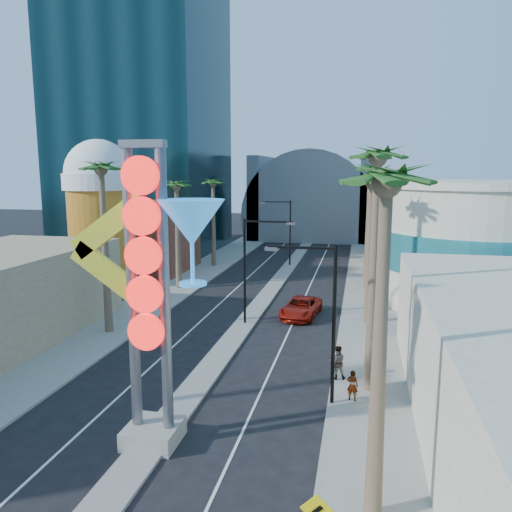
# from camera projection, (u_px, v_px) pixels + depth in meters

# --- Properties ---
(ground) EXTENTS (240.00, 240.00, 0.00)m
(ground) POSITION_uv_depth(u_px,v_px,m) (121.00, 485.00, 18.28)
(ground) COLOR black
(ground) RESTS_ON ground
(sidewalk_west) EXTENTS (5.00, 100.00, 0.15)m
(sidewalk_west) POSITION_uv_depth(u_px,v_px,m) (191.00, 277.00, 53.97)
(sidewalk_west) COLOR gray
(sidewalk_west) RESTS_ON ground
(sidewalk_east) EXTENTS (5.00, 100.00, 0.15)m
(sidewalk_east) POSITION_uv_depth(u_px,v_px,m) (371.00, 285.00, 50.10)
(sidewalk_east) COLOR gray
(sidewalk_east) RESTS_ON ground
(median) EXTENTS (1.60, 84.00, 0.15)m
(median) POSITION_uv_depth(u_px,v_px,m) (282.00, 275.00, 54.93)
(median) COLOR gray
(median) RESTS_ON ground
(hotel_tower) EXTENTS (20.00, 20.00, 50.00)m
(hotel_tower) POSITION_uv_depth(u_px,v_px,m) (142.00, 72.00, 68.77)
(hotel_tower) COLOR black
(hotel_tower) RESTS_ON ground
(brick_filler_west) EXTENTS (10.00, 10.00, 8.00)m
(brick_filler_west) POSITION_uv_depth(u_px,v_px,m) (145.00, 236.00, 57.54)
(brick_filler_west) COLOR brown
(brick_filler_west) RESTS_ON ground
(filler_east) EXTENTS (10.00, 20.00, 10.00)m
(filler_east) POSITION_uv_depth(u_px,v_px,m) (425.00, 225.00, 60.51)
(filler_east) COLOR #93775F
(filler_east) RESTS_ON ground
(beer_mug) EXTENTS (7.00, 7.00, 14.50)m
(beer_mug) POSITION_uv_depth(u_px,v_px,m) (101.00, 208.00, 49.38)
(beer_mug) COLOR #C96D1A
(beer_mug) RESTS_ON ground
(turquoise_building) EXTENTS (16.60, 16.60, 10.60)m
(turquoise_building) POSITION_uv_depth(u_px,v_px,m) (476.00, 244.00, 42.69)
(turquoise_building) COLOR beige
(turquoise_building) RESTS_ON ground
(canopy) EXTENTS (22.00, 16.00, 22.00)m
(canopy) POSITION_uv_depth(u_px,v_px,m) (313.00, 213.00, 87.03)
(canopy) COLOR slate
(canopy) RESTS_ON ground
(neon_sign) EXTENTS (6.53, 2.60, 12.55)m
(neon_sign) POSITION_uv_depth(u_px,v_px,m) (166.00, 275.00, 19.76)
(neon_sign) COLOR gray
(neon_sign) RESTS_ON ground
(streetlight_0) EXTENTS (3.79, 0.25, 8.00)m
(streetlight_0) POSITION_uv_depth(u_px,v_px,m) (252.00, 261.00, 36.65)
(streetlight_0) COLOR black
(streetlight_0) RESTS_ON ground
(streetlight_1) EXTENTS (3.79, 0.25, 8.00)m
(streetlight_1) POSITION_uv_depth(u_px,v_px,m) (286.00, 226.00, 60.03)
(streetlight_1) COLOR black
(streetlight_1) RESTS_ON ground
(streetlight_2) EXTENTS (3.45, 0.25, 8.00)m
(streetlight_2) POSITION_uv_depth(u_px,v_px,m) (324.00, 310.00, 23.83)
(streetlight_2) COLOR black
(streetlight_2) RESTS_ON ground
(palm_1) EXTENTS (2.40, 2.40, 12.70)m
(palm_1) POSITION_uv_depth(u_px,v_px,m) (102.00, 180.00, 33.75)
(palm_1) COLOR brown
(palm_1) RESTS_ON ground
(palm_2) EXTENTS (2.40, 2.40, 11.20)m
(palm_2) POSITION_uv_depth(u_px,v_px,m) (177.00, 192.00, 47.48)
(palm_2) COLOR brown
(palm_2) RESTS_ON ground
(palm_3) EXTENTS (2.40, 2.40, 11.20)m
(palm_3) POSITION_uv_depth(u_px,v_px,m) (213.00, 188.00, 59.06)
(palm_3) COLOR brown
(palm_3) RESTS_ON ground
(palm_4) EXTENTS (2.40, 2.40, 12.20)m
(palm_4) POSITION_uv_depth(u_px,v_px,m) (386.00, 205.00, 14.72)
(palm_4) COLOR brown
(palm_4) RESTS_ON ground
(palm_5) EXTENTS (2.40, 2.40, 13.20)m
(palm_5) POSITION_uv_depth(u_px,v_px,m) (377.00, 173.00, 24.22)
(palm_5) COLOR brown
(palm_5) RESTS_ON ground
(palm_6) EXTENTS (2.40, 2.40, 11.70)m
(palm_6) POSITION_uv_depth(u_px,v_px,m) (372.00, 192.00, 36.02)
(palm_6) COLOR brown
(palm_6) RESTS_ON ground
(palm_7) EXTENTS (2.40, 2.40, 12.70)m
(palm_7) POSITION_uv_depth(u_px,v_px,m) (370.00, 177.00, 47.45)
(palm_7) COLOR brown
(palm_7) RESTS_ON ground
(red_pickup) EXTENTS (3.16, 5.73, 1.52)m
(red_pickup) POSITION_uv_depth(u_px,v_px,m) (301.00, 307.00, 39.43)
(red_pickup) COLOR #9F170C
(red_pickup) RESTS_ON ground
(pedestrian_a) EXTENTS (0.64, 0.50, 1.56)m
(pedestrian_a) POSITION_uv_depth(u_px,v_px,m) (352.00, 385.00, 24.61)
(pedestrian_a) COLOR gray
(pedestrian_a) RESTS_ON sidewalk_east
(pedestrian_b) EXTENTS (1.03, 0.88, 1.87)m
(pedestrian_b) POSITION_uv_depth(u_px,v_px,m) (337.00, 362.00, 27.20)
(pedestrian_b) COLOR gray
(pedestrian_b) RESTS_ON sidewalk_east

